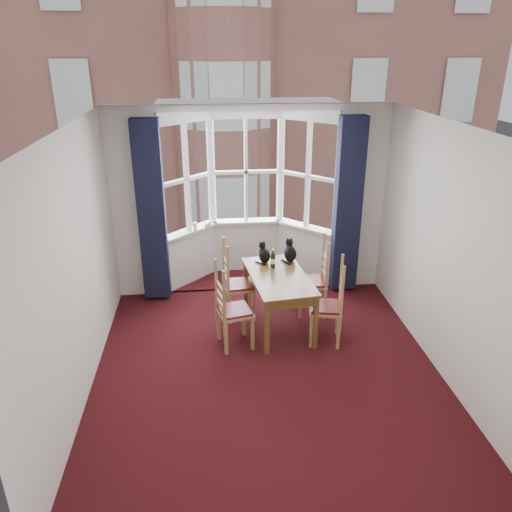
{
  "coord_description": "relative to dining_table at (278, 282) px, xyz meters",
  "views": [
    {
      "loc": [
        -0.61,
        -4.78,
        3.53
      ],
      "look_at": [
        -0.03,
        1.05,
        1.05
      ],
      "focal_mm": 35.0,
      "sensor_mm": 36.0,
      "label": 1
    }
  ],
  "objects": [
    {
      "name": "tenement_building",
      "position": [
        -0.26,
        12.95,
        0.94
      ],
      "size": [
        18.4,
        7.8,
        15.2
      ],
      "color": "#AB6758",
      "rests_on": "street"
    },
    {
      "name": "cat_left",
      "position": [
        -0.14,
        0.45,
        0.21
      ],
      "size": [
        0.22,
        0.25,
        0.3
      ],
      "color": "black",
      "rests_on": "dining_table"
    },
    {
      "name": "candle_extra",
      "position": [
        -0.87,
        1.59,
        0.27
      ],
      "size": [
        0.05,
        0.05,
        0.11
      ],
      "primitive_type": "cylinder",
      "color": "white",
      "rests_on": "bay_window"
    },
    {
      "name": "ceiling",
      "position": [
        -0.26,
        -1.06,
        2.14
      ],
      "size": [
        4.5,
        4.5,
        0.0
      ],
      "primitive_type": "plane",
      "rotation": [
        3.14,
        0.0,
        0.0
      ],
      "color": "white",
      "rests_on": "floor"
    },
    {
      "name": "wall_left",
      "position": [
        -2.26,
        -1.06,
        0.74
      ],
      "size": [
        0.0,
        4.5,
        4.5
      ],
      "primitive_type": "plane",
      "rotation": [
        1.57,
        0.0,
        1.57
      ],
      "color": "silver",
      "rests_on": "floor"
    },
    {
      "name": "chair_left_far",
      "position": [
        -0.59,
        0.31,
        -0.19
      ],
      "size": [
        0.44,
        0.46,
        0.92
      ],
      "color": "#A77F51",
      "rests_on": "floor"
    },
    {
      "name": "wall_back_pier_right",
      "position": [
        1.39,
        1.19,
        0.74
      ],
      "size": [
        0.7,
        0.12,
        2.8
      ],
      "primitive_type": "cube",
      "color": "silver",
      "rests_on": "floor"
    },
    {
      "name": "wall_right",
      "position": [
        1.74,
        -1.06,
        0.74
      ],
      "size": [
        0.0,
        4.5,
        4.5
      ],
      "primitive_type": "plane",
      "rotation": [
        1.57,
        0.0,
        -1.57
      ],
      "color": "silver",
      "rests_on": "floor"
    },
    {
      "name": "dining_table",
      "position": [
        0.0,
        0.0,
        0.0
      ],
      "size": [
        0.88,
        1.42,
        0.76
      ],
      "color": "brown",
      "rests_on": "floor"
    },
    {
      "name": "chair_left_near",
      "position": [
        -0.69,
        -0.42,
        -0.19
      ],
      "size": [
        0.49,
        0.5,
        0.92
      ],
      "color": "#A77F51",
      "rests_on": "floor"
    },
    {
      "name": "bay_window",
      "position": [
        -0.26,
        1.69,
        0.74
      ],
      "size": [
        2.76,
        0.94,
        2.8
      ],
      "color": "white",
      "rests_on": "floor"
    },
    {
      "name": "chair_right_near",
      "position": [
        0.64,
        -0.44,
        -0.19
      ],
      "size": [
        0.48,
        0.49,
        0.92
      ],
      "color": "#A77F51",
      "rests_on": "floor"
    },
    {
      "name": "candle_tall",
      "position": [
        -1.1,
        1.54,
        0.27
      ],
      "size": [
        0.06,
        0.06,
        0.13
      ],
      "primitive_type": "cylinder",
      "color": "white",
      "rests_on": "bay_window"
    },
    {
      "name": "wall_near",
      "position": [
        -0.26,
        -3.31,
        0.74
      ],
      "size": [
        4.0,
        0.0,
        4.0
      ],
      "primitive_type": "plane",
      "rotation": [
        -1.57,
        0.0,
        0.0
      ],
      "color": "silver",
      "rests_on": "floor"
    },
    {
      "name": "chair_right_far",
      "position": [
        0.6,
        0.32,
        -0.19
      ],
      "size": [
        0.43,
        0.44,
        0.92
      ],
      "color": "#A77F51",
      "rests_on": "floor"
    },
    {
      "name": "curtain_right",
      "position": [
        1.16,
        1.01,
        0.69
      ],
      "size": [
        0.38,
        0.22,
        2.6
      ],
      "primitive_type": "cube",
      "color": "#161831",
      "rests_on": "floor"
    },
    {
      "name": "floor",
      "position": [
        -0.26,
        -1.06,
        -0.66
      ],
      "size": [
        4.5,
        4.5,
        0.0
      ],
      "primitive_type": "plane",
      "color": "black",
      "rests_on": "ground"
    },
    {
      "name": "street",
      "position": [
        -0.26,
        31.19,
        -6.66
      ],
      "size": [
        80.0,
        80.0,
        0.0
      ],
      "primitive_type": "plane",
      "color": "#333335",
      "rests_on": "ground"
    },
    {
      "name": "wine_bottle",
      "position": [
        -0.04,
        0.26,
        0.22
      ],
      "size": [
        0.07,
        0.07,
        0.26
      ],
      "color": "black",
      "rests_on": "dining_table"
    },
    {
      "name": "cat_right",
      "position": [
        0.22,
        0.46,
        0.22
      ],
      "size": [
        0.17,
        0.24,
        0.33
      ],
      "color": "black",
      "rests_on": "dining_table"
    },
    {
      "name": "curtain_left",
      "position": [
        -1.68,
        1.01,
        0.69
      ],
      "size": [
        0.38,
        0.22,
        2.6
      ],
      "primitive_type": "cube",
      "color": "#161831",
      "rests_on": "floor"
    },
    {
      "name": "wall_back_pier_left",
      "position": [
        -1.91,
        1.19,
        0.74
      ],
      "size": [
        0.7,
        0.12,
        2.8
      ],
      "primitive_type": "cube",
      "color": "silver",
      "rests_on": "floor"
    },
    {
      "name": "candle_short",
      "position": [
        -0.92,
        1.57,
        0.26
      ],
      "size": [
        0.06,
        0.06,
        0.09
      ],
      "primitive_type": "cylinder",
      "color": "white",
      "rests_on": "bay_window"
    }
  ]
}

